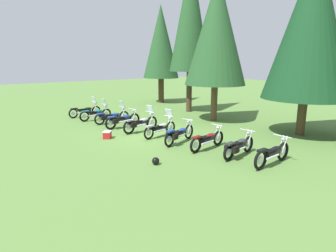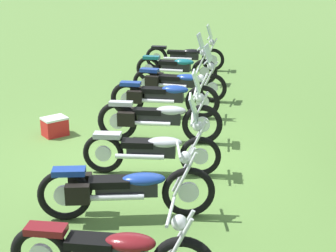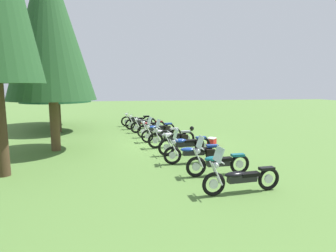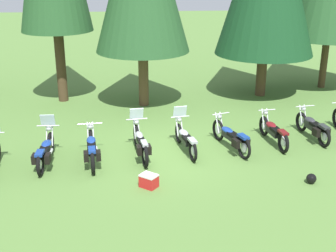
{
  "view_description": "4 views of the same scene",
  "coord_description": "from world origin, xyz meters",
  "views": [
    {
      "loc": [
        12.45,
        -8.03,
        3.85
      ],
      "look_at": [
        1.38,
        0.18,
        0.66
      ],
      "focal_mm": 30.63,
      "sensor_mm": 36.0,
      "label": 1
    },
    {
      "loc": [
        8.37,
        2.42,
        3.61
      ],
      "look_at": [
        1.04,
        0.49,
        0.96
      ],
      "focal_mm": 56.7,
      "sensor_mm": 36.0,
      "label": 2
    },
    {
      "loc": [
        -13.53,
        2.2,
        2.96
      ],
      "look_at": [
        -0.08,
        -0.06,
        0.95
      ],
      "focal_mm": 29.54,
      "sensor_mm": 36.0,
      "label": 3
    },
    {
      "loc": [
        -0.85,
        -13.5,
        5.97
      ],
      "look_at": [
        0.19,
        0.19,
        0.87
      ],
      "focal_mm": 49.3,
      "sensor_mm": 36.0,
      "label": 4
    }
  ],
  "objects": [
    {
      "name": "picnic_cooler",
      "position": [
        -0.52,
        -2.21,
        0.19
      ],
      "size": [
        0.58,
        0.56,
        0.37
      ],
      "color": "red",
      "rests_on": "ground_plane"
    },
    {
      "name": "motorcycle_3",
      "position": [
        -2.18,
        -0.48,
        0.46
      ],
      "size": [
        0.79,
        2.38,
        1.02
      ],
      "rotation": [
        0.0,
        0.0,
        1.68
      ],
      "color": "black",
      "rests_on": "ground_plane"
    },
    {
      "name": "motorcycle_2",
      "position": [
        -3.57,
        -0.5,
        0.45
      ],
      "size": [
        0.7,
        2.32,
        1.36
      ],
      "rotation": [
        0.0,
        0.0,
        1.55
      ],
      "color": "black",
      "rests_on": "ground_plane"
    },
    {
      "name": "motorcycle_8",
      "position": [
        5.24,
        0.87,
        0.45
      ],
      "size": [
        0.82,
        2.2,
        1.01
      ],
      "rotation": [
        0.0,
        0.0,
        1.73
      ],
      "color": "black",
      "rests_on": "ground_plane"
    },
    {
      "name": "motorcycle_5",
      "position": [
        0.75,
        0.17,
        0.45
      ],
      "size": [
        0.71,
        2.23,
        1.35
      ],
      "rotation": [
        0.0,
        0.0,
        1.75
      ],
      "color": "black",
      "rests_on": "ground_plane"
    },
    {
      "name": "motorcycle_7",
      "position": [
        3.76,
        0.59,
        0.44
      ],
      "size": [
        0.64,
        2.27,
        1.0
      ],
      "rotation": [
        0.0,
        0.0,
        1.7
      ],
      "color": "black",
      "rests_on": "ground_plane"
    },
    {
      "name": "motorcycle_6",
      "position": [
        2.26,
        0.18,
        0.45
      ],
      "size": [
        1.01,
        2.33,
        1.02
      ],
      "rotation": [
        0.0,
        0.0,
        1.89
      ],
      "color": "black",
      "rests_on": "ground_plane"
    },
    {
      "name": "dropped_helmet",
      "position": [
        4.0,
        -2.34,
        0.14
      ],
      "size": [
        0.29,
        0.29,
        0.29
      ],
      "primitive_type": "sphere",
      "color": "black",
      "rests_on": "ground_plane"
    },
    {
      "name": "ground_plane",
      "position": [
        0.0,
        0.0,
        0.0
      ],
      "size": [
        80.0,
        80.0,
        0.0
      ],
      "primitive_type": "plane",
      "color": "#547A38"
    },
    {
      "name": "motorcycle_4",
      "position": [
        -0.69,
        -0.16,
        0.48
      ],
      "size": [
        0.76,
        2.36,
        1.39
      ],
      "rotation": [
        0.0,
        0.0,
        1.72
      ],
      "color": "black",
      "rests_on": "ground_plane"
    }
  ]
}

